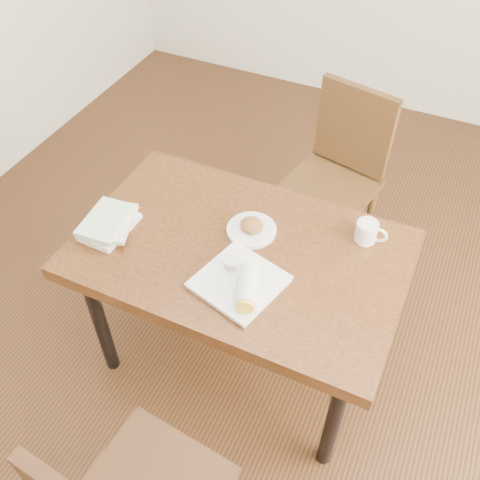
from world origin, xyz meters
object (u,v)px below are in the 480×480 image
at_px(chair_far, 338,168).
at_px(book_stack, 110,224).
at_px(plate_burrito, 242,283).
at_px(coffee_mug, 367,231).
at_px(plate_scone, 252,228).
at_px(table, 240,263).

xyz_separation_m(chair_far, book_stack, (-0.65, -1.00, 0.23)).
height_order(chair_far, plate_burrito, chair_far).
xyz_separation_m(chair_far, coffee_mug, (0.28, -0.64, 0.25)).
relative_size(plate_scone, plate_burrito, 0.58).
distance_m(chair_far, coffee_mug, 0.74).
relative_size(plate_burrito, book_stack, 1.32).
bearing_deg(table, plate_burrito, -63.35).
distance_m(coffee_mug, book_stack, 1.00).
relative_size(table, book_stack, 4.83).
height_order(plate_scone, book_stack, plate_scone).
distance_m(table, coffee_mug, 0.51).
xyz_separation_m(table, chair_far, (0.14, 0.89, -0.12)).
bearing_deg(coffee_mug, plate_burrito, -128.50).
distance_m(table, book_stack, 0.54).
distance_m(table, plate_burrito, 0.22).
bearing_deg(coffee_mug, chair_far, 114.09).
bearing_deg(table, chair_far, 81.22).
bearing_deg(plate_scone, plate_burrito, -73.03).
xyz_separation_m(plate_scone, book_stack, (-0.51, -0.22, 0.01)).
height_order(chair_far, book_stack, chair_far).
bearing_deg(plate_burrito, plate_scone, 106.97).
distance_m(chair_far, plate_scone, 0.82).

